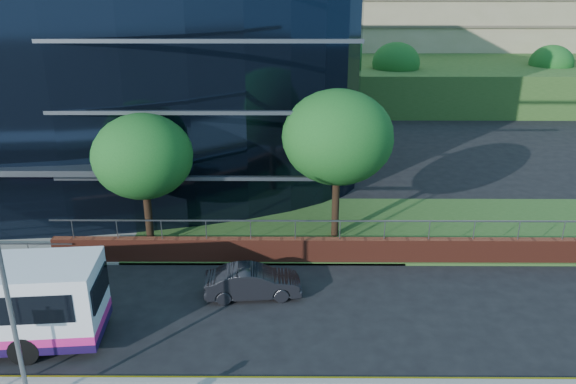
{
  "coord_description": "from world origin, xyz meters",
  "views": [
    {
      "loc": [
        13.81,
        -15.57,
        12.12
      ],
      "look_at": [
        13.67,
        8.0,
        3.18
      ],
      "focal_mm": 35.0,
      "sensor_mm": 36.0,
      "label": 1
    }
  ],
  "objects_px": {
    "tree_dist_e": "(396,63)",
    "tree_dist_f": "(551,64)",
    "tree_far_d": "(338,137)",
    "parked_car": "(253,282)",
    "tree_far_c": "(143,156)",
    "streetlight_east": "(5,281)"
  },
  "relations": [
    {
      "from": "tree_dist_e",
      "to": "tree_dist_f",
      "type": "height_order",
      "value": "tree_dist_e"
    },
    {
      "from": "tree_dist_f",
      "to": "tree_far_d",
      "type": "bearing_deg",
      "value": -126.87
    },
    {
      "from": "parked_car",
      "to": "tree_far_d",
      "type": "bearing_deg",
      "value": -39.37
    },
    {
      "from": "tree_far_d",
      "to": "tree_dist_f",
      "type": "height_order",
      "value": "tree_far_d"
    },
    {
      "from": "parked_car",
      "to": "tree_far_c",
      "type": "bearing_deg",
      "value": 43.01
    },
    {
      "from": "tree_dist_e",
      "to": "streetlight_east",
      "type": "distance_m",
      "value": 45.85
    },
    {
      "from": "tree_far_c",
      "to": "tree_far_d",
      "type": "distance_m",
      "value": 9.08
    },
    {
      "from": "parked_car",
      "to": "tree_dist_e",
      "type": "bearing_deg",
      "value": -23.99
    },
    {
      "from": "tree_far_c",
      "to": "tree_dist_e",
      "type": "height_order",
      "value": "same"
    },
    {
      "from": "tree_far_c",
      "to": "parked_car",
      "type": "xyz_separation_m",
      "value": [
        5.27,
        -4.62,
        -3.89
      ]
    },
    {
      "from": "tree_dist_f",
      "to": "streetlight_east",
      "type": "height_order",
      "value": "streetlight_east"
    },
    {
      "from": "tree_dist_e",
      "to": "parked_car",
      "type": "bearing_deg",
      "value": -108.23
    },
    {
      "from": "parked_car",
      "to": "tree_dist_f",
      "type": "bearing_deg",
      "value": -42.16
    },
    {
      "from": "streetlight_east",
      "to": "tree_far_c",
      "type": "bearing_deg",
      "value": 84.89
    },
    {
      "from": "tree_dist_f",
      "to": "streetlight_east",
      "type": "bearing_deg",
      "value": -127.58
    },
    {
      "from": "tree_far_d",
      "to": "streetlight_east",
      "type": "height_order",
      "value": "streetlight_east"
    },
    {
      "from": "tree_far_d",
      "to": "parked_car",
      "type": "xyz_separation_m",
      "value": [
        -3.73,
        -5.62,
        -4.54
      ]
    },
    {
      "from": "tree_far_c",
      "to": "streetlight_east",
      "type": "xyz_separation_m",
      "value": [
        -1.0,
        -11.17,
        -0.1
      ]
    },
    {
      "from": "streetlight_east",
      "to": "tree_dist_e",
      "type": "bearing_deg",
      "value": 66.89
    },
    {
      "from": "streetlight_east",
      "to": "parked_car",
      "type": "distance_m",
      "value": 9.83
    },
    {
      "from": "tree_dist_e",
      "to": "tree_dist_f",
      "type": "xyz_separation_m",
      "value": [
        16.0,
        2.0,
        -0.33
      ]
    },
    {
      "from": "tree_far_d",
      "to": "tree_dist_e",
      "type": "relative_size",
      "value": 1.14
    }
  ]
}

